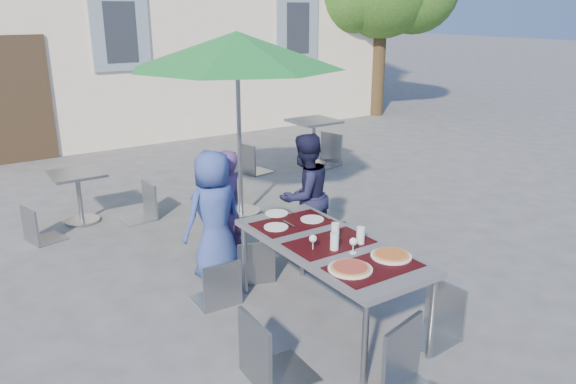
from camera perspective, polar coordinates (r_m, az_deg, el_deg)
ground at (r=5.40m, az=10.99°, el=-11.25°), size 90.00×90.00×0.00m
dining_table at (r=4.76m, az=4.22°, el=-5.80°), size 0.80×1.85×0.76m
pizza_near_left at (r=4.27m, az=6.34°, el=-7.69°), size 0.34×0.34×0.03m
pizza_near_right at (r=4.53m, az=10.44°, el=-6.33°), size 0.33×0.33×0.03m
glassware at (r=4.66m, az=5.44°, el=-4.59°), size 0.47×0.36×0.15m
place_settings at (r=5.21m, az=0.07°, el=-2.82°), size 0.64×0.54×0.01m
child_0 at (r=5.65m, az=-7.52°, el=-2.33°), size 0.70×0.50×1.32m
child_1 at (r=5.90m, az=-6.30°, el=-1.72°), size 0.53×0.44×1.26m
child_2 at (r=6.08m, az=1.70°, el=-0.41°), size 0.72×0.49×1.38m
chair_0 at (r=5.15m, az=-7.20°, el=-6.43°), size 0.39×0.40×0.86m
chair_1 at (r=5.57m, az=-3.46°, el=-4.42°), size 0.47×0.48×0.85m
chair_2 at (r=5.87m, az=3.54°, el=-2.23°), size 0.55×0.55×0.99m
chair_3 at (r=4.06m, az=-2.13°, el=-11.65°), size 0.48×0.47×1.03m
chair_4 at (r=4.79m, az=15.29°, el=-8.73°), size 0.42×0.42×0.88m
chair_5 at (r=3.99m, az=13.13°, el=-12.56°), size 0.56×0.56×1.04m
patio_umbrella at (r=6.99m, az=-5.21°, el=14.07°), size 2.65×2.65×2.37m
cafe_table_0 at (r=7.59m, az=-20.49°, el=0.13°), size 0.62×0.62×0.66m
bg_chair_l_0 at (r=7.11m, az=-24.34°, el=-1.03°), size 0.46×0.45×0.84m
bg_chair_r_0 at (r=7.46m, az=-14.70°, el=1.17°), size 0.43×0.43×0.90m
cafe_table_1 at (r=9.78m, az=2.63°, el=5.99°), size 0.75×0.75×0.80m
bg_chair_l_1 at (r=9.27m, az=-3.76°, el=5.31°), size 0.50×0.50×0.97m
bg_chair_r_1 at (r=9.81m, az=4.08°, el=6.29°), size 0.57×0.56×1.04m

